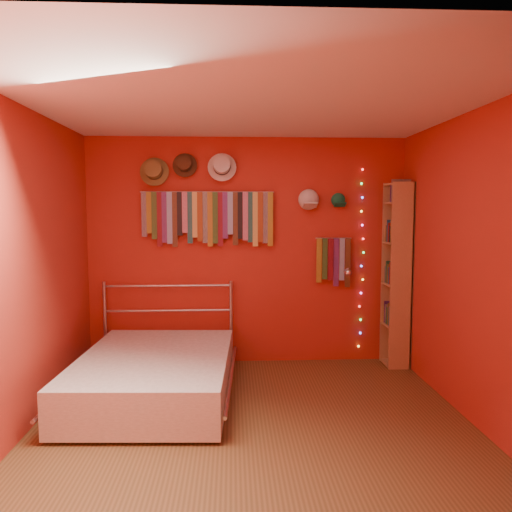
{
  "coord_description": "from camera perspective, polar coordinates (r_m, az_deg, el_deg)",
  "views": [
    {
      "loc": [
        -0.17,
        -3.77,
        1.71
      ],
      "look_at": [
        0.06,
        0.9,
        1.27
      ],
      "focal_mm": 35.0,
      "sensor_mm": 36.0,
      "label": 1
    }
  ],
  "objects": [
    {
      "name": "back_wall",
      "position": [
        5.54,
        -1.0,
        0.55
      ],
      "size": [
        3.5,
        0.02,
        2.5
      ],
      "primitive_type": "cube",
      "color": "#A61C1A",
      "rests_on": "ground"
    },
    {
      "name": "bed",
      "position": [
        4.74,
        -11.44,
        -13.15
      ],
      "size": [
        1.49,
        1.96,
        0.93
      ],
      "rotation": [
        0.0,
        0.0,
        -0.05
      ],
      "color": "#B3B3B8",
      "rests_on": "ground"
    },
    {
      "name": "ground",
      "position": [
        4.14,
        -0.18,
        -19.07
      ],
      "size": [
        3.5,
        3.5,
        0.0
      ],
      "primitive_type": "plane",
      "color": "brown",
      "rests_on": "ground"
    },
    {
      "name": "fedora_brown",
      "position": [
        5.47,
        -8.17,
        10.34
      ],
      "size": [
        0.26,
        0.14,
        0.26
      ],
      "rotation": [
        1.36,
        0.0,
        0.0
      ],
      "color": "#432A17",
      "rests_on": "back_wall"
    },
    {
      "name": "tie_rack",
      "position": [
        5.46,
        -5.44,
        4.58
      ],
      "size": [
        1.45,
        0.03,
        0.6
      ],
      "color": "#B3B3B8",
      "rests_on": "back_wall"
    },
    {
      "name": "ceiling",
      "position": [
        3.85,
        -0.2,
        17.15
      ],
      "size": [
        3.5,
        3.5,
        0.02
      ],
      "primitive_type": "cube",
      "color": "white",
      "rests_on": "back_wall"
    },
    {
      "name": "cap_white",
      "position": [
        5.53,
        6.03,
        6.41
      ],
      "size": [
        0.2,
        0.25,
        0.2
      ],
      "color": "silver",
      "rests_on": "back_wall"
    },
    {
      "name": "bookshelf",
      "position": [
        5.65,
        16.14,
        -1.94
      ],
      "size": [
        0.25,
        0.34,
        2.0
      ],
      "color": "#9E7847",
      "rests_on": "ground"
    },
    {
      "name": "fedora_white",
      "position": [
        5.44,
        -3.92,
        10.21
      ],
      "size": [
        0.31,
        0.17,
        0.31
      ],
      "rotation": [
        1.36,
        0.0,
        0.0
      ],
      "color": "silver",
      "rests_on": "back_wall"
    },
    {
      "name": "fedora_olive",
      "position": [
        5.5,
        -11.6,
        9.54
      ],
      "size": [
        0.31,
        0.17,
        0.31
      ],
      "rotation": [
        1.36,
        0.0,
        0.0
      ],
      "color": "olive",
      "rests_on": "back_wall"
    },
    {
      "name": "cap_green",
      "position": [
        5.59,
        9.38,
        6.32
      ],
      "size": [
        0.17,
        0.21,
        0.17
      ],
      "color": "#176B44",
      "rests_on": "back_wall"
    },
    {
      "name": "right_wall",
      "position": [
        4.25,
        24.08,
        -1.35
      ],
      "size": [
        0.02,
        3.5,
        2.5
      ],
      "primitive_type": "cube",
      "color": "#A61C1A",
      "rests_on": "ground"
    },
    {
      "name": "left_wall",
      "position": [
        4.11,
        -25.36,
        -1.62
      ],
      "size": [
        0.02,
        3.5,
        2.5
      ],
      "primitive_type": "cube",
      "color": "#A61C1A",
      "rests_on": "ground"
    },
    {
      "name": "small_tie_rack",
      "position": [
        5.6,
        8.88,
        -0.39
      ],
      "size": [
        0.4,
        0.03,
        0.55
      ],
      "color": "#B3B3B8",
      "rests_on": "back_wall"
    },
    {
      "name": "fairy_lights",
      "position": [
        5.69,
        11.96,
        -0.37
      ],
      "size": [
        0.06,
        0.02,
        2.01
      ],
      "color": "#FF3333",
      "rests_on": "back_wall"
    },
    {
      "name": "reading_lamp",
      "position": [
        5.46,
        10.39,
        -1.85
      ],
      "size": [
        0.07,
        0.32,
        0.09
      ],
      "color": "#B3B3B8",
      "rests_on": "back_wall"
    }
  ]
}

